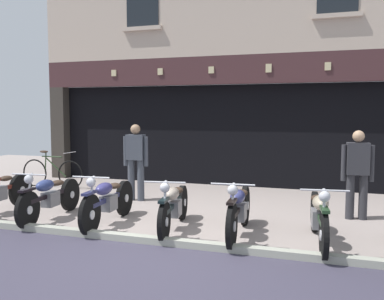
# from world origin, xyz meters

# --- Properties ---
(ground) EXTENTS (23.09, 22.00, 0.18)m
(ground) POSITION_xyz_m (0.00, -0.98, -0.04)
(ground) COLOR gray
(shop_facade) EXTENTS (11.39, 4.42, 6.42)m
(shop_facade) POSITION_xyz_m (-0.00, 7.00, 1.73)
(shop_facade) COLOR black
(shop_facade) RESTS_ON ground
(motorcycle_left) EXTENTS (0.62, 2.00, 0.91)m
(motorcycle_left) POSITION_xyz_m (-2.48, 0.82, 0.42)
(motorcycle_left) COLOR black
(motorcycle_left) RESTS_ON ground
(motorcycle_center_left) EXTENTS (0.62, 2.00, 0.91)m
(motorcycle_center_left) POSITION_xyz_m (-1.31, 0.82, 0.42)
(motorcycle_center_left) COLOR black
(motorcycle_center_left) RESTS_ON ground
(motorcycle_center) EXTENTS (0.62, 1.99, 0.90)m
(motorcycle_center) POSITION_xyz_m (-0.13, 0.86, 0.41)
(motorcycle_center) COLOR black
(motorcycle_center) RESTS_ON ground
(motorcycle_center_right) EXTENTS (0.62, 2.05, 0.92)m
(motorcycle_center_right) POSITION_xyz_m (0.95, 0.85, 0.43)
(motorcycle_center_right) COLOR black
(motorcycle_center_right) RESTS_ON ground
(motorcycle_right) EXTENTS (0.62, 2.02, 0.92)m
(motorcycle_right) POSITION_xyz_m (2.14, 0.82, 0.42)
(motorcycle_right) COLOR black
(motorcycle_right) RESTS_ON ground
(salesman_left) EXTENTS (0.56, 0.26, 1.64)m
(salesman_left) POSITION_xyz_m (-1.76, 2.82, 0.91)
(salesman_left) COLOR #3D424C
(salesman_left) RESTS_ON ground
(shopkeeper_center) EXTENTS (0.56, 0.27, 1.59)m
(shopkeeper_center) POSITION_xyz_m (2.69, 2.59, 0.87)
(shopkeeper_center) COLOR #2D2D33
(shopkeeper_center) RESTS_ON ground
(advert_board_near) EXTENTS (0.84, 0.03, 1.03)m
(advert_board_near) POSITION_xyz_m (-2.38, 5.40, 1.75)
(advert_board_near) COLOR beige
(advert_board_far) EXTENTS (0.67, 0.03, 1.07)m
(advert_board_far) POSITION_xyz_m (-3.52, 5.40, 1.67)
(advert_board_far) COLOR silver
(leaning_bicycle) EXTENTS (1.78, 0.50, 0.95)m
(leaning_bicycle) POSITION_xyz_m (-4.51, 3.62, 0.38)
(leaning_bicycle) COLOR black
(leaning_bicycle) RESTS_ON ground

